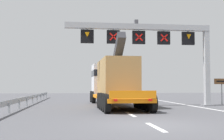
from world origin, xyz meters
The scene contains 7 objects.
ground centered at (0.00, 0.00, 0.00)m, with size 112.00×112.00×0.00m, color #4C4C51.
lane_markings centered at (0.02, 14.76, 0.01)m, with size 0.20×44.13×0.01m.
edge_line_right centered at (6.20, 12.00, 0.01)m, with size 0.20×63.00×0.01m, color silver.
overhead_lane_gantry centered at (3.22, 10.89, 5.27)m, with size 11.81×0.90×6.79m.
heavy_haul_truck_orange centered at (0.01, 12.50, 1.99)m, with size 3.22×14.10×5.30m.
tourist_info_sign_brown centered at (8.97, 11.30, 1.65)m, with size 1.33×0.15×2.19m.
guardrail_left centered at (-6.87, 13.89, 0.56)m, with size 0.13×31.78×0.76m.
Camera 1 is at (-3.01, -11.89, 1.56)m, focal length 47.67 mm.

